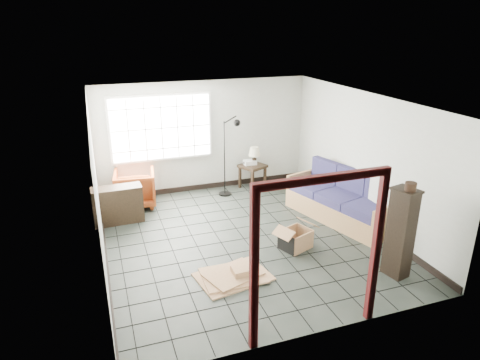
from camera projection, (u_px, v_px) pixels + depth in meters
name	position (u px, v px, depth m)	size (l,w,h in m)	color
ground	(244.00, 239.00, 8.05)	(5.50, 5.50, 0.00)	black
room_shell	(244.00, 153.00, 7.48)	(5.02, 5.52, 2.61)	#AEB2AB
window_panel	(161.00, 128.00, 9.57)	(2.32, 0.08, 1.52)	silver
doorway_trim	(320.00, 238.00, 5.18)	(1.80, 0.08, 2.20)	#3C0D0E
futon_sofa	(343.00, 201.00, 8.76)	(1.51, 2.49, 1.04)	olive
armchair	(135.00, 186.00, 9.38)	(0.85, 0.80, 0.88)	#943315
side_table	(253.00, 169.00, 10.33)	(0.71, 0.71, 0.59)	black
table_lamp	(254.00, 152.00, 10.25)	(0.37, 0.37, 0.43)	black
projector	(250.00, 162.00, 10.32)	(0.31, 0.24, 0.10)	silver
floor_lamp	(230.00, 154.00, 9.75)	(0.51, 0.33, 1.88)	black
console_shelf	(118.00, 205.00, 8.59)	(0.98, 0.41, 0.76)	black
tall_shelf	(400.00, 232.00, 6.66)	(0.39, 0.46, 1.48)	black
pot	(411.00, 187.00, 6.33)	(0.17, 0.17, 0.13)	black
open_box	(296.00, 239.00, 7.68)	(0.92, 0.67, 0.47)	#906645
cardboard_pile	(235.00, 275.00, 6.83)	(1.25, 0.98, 0.16)	#906645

